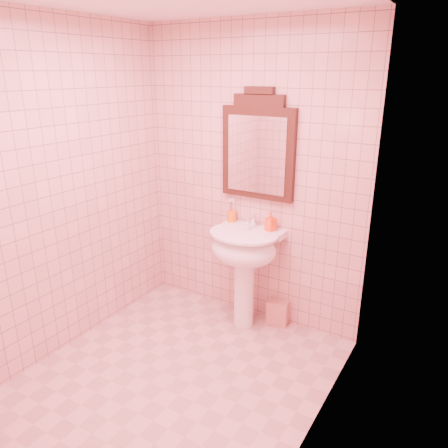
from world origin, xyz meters
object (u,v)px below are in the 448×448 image
Objects in this scene: towel at (278,312)px; pedestal_sink at (244,255)px; mirror at (258,149)px; toothbrush_cup at (232,216)px; soap_dispenser at (271,221)px.

pedestal_sink is at bearing -146.34° from towel.
pedestal_sink reaches higher than towel.
mirror reaches higher than pedestal_sink.
soap_dispenser is at bearing -5.05° from toothbrush_cup.
soap_dispenser is (0.16, -0.06, -0.57)m from mirror.
toothbrush_cup is 0.39m from soap_dispenser.
soap_dispenser is (0.39, -0.03, 0.03)m from toothbrush_cup.
toothbrush_cup is 1.14× the size of soap_dispenser.
mirror is 5.53× the size of soap_dispenser.
toothbrush_cup is at bearing -165.87° from soap_dispenser.
pedestal_sink is 0.38m from toothbrush_cup.
mirror is at bearing 5.35° from toothbrush_cup.
pedestal_sink is 4.72× the size of toothbrush_cup.
soap_dispenser is at bearing 41.84° from pedestal_sink.
toothbrush_cup is at bearing 141.26° from pedestal_sink.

